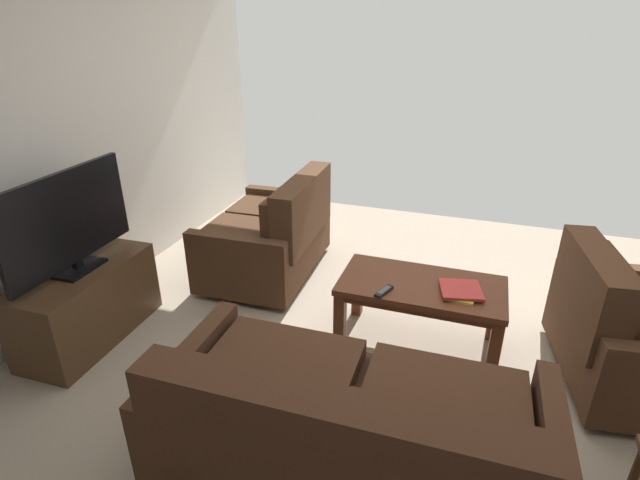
{
  "coord_description": "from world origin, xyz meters",
  "views": [
    {
      "loc": [
        -0.33,
        2.46,
        2.02
      ],
      "look_at": [
        0.51,
        0.01,
        0.82
      ],
      "focal_mm": 27.18,
      "sensor_mm": 36.0,
      "label": 1
    }
  ],
  "objects_px": {
    "tv_stand": "(87,304)",
    "flat_tv": "(67,221)",
    "coffee_table": "(421,293)",
    "book_stack": "(461,291)",
    "sofa_main": "(348,435)",
    "tv_remote": "(384,291)",
    "loveseat_near": "(273,234)",
    "armchair_side": "(636,334)"
  },
  "relations": [
    {
      "from": "coffee_table",
      "to": "tv_stand",
      "type": "xyz_separation_m",
      "value": [
        2.13,
        0.64,
        -0.13
      ]
    },
    {
      "from": "sofa_main",
      "to": "tv_remote",
      "type": "height_order",
      "value": "sofa_main"
    },
    {
      "from": "coffee_table",
      "to": "tv_stand",
      "type": "height_order",
      "value": "tv_stand"
    },
    {
      "from": "loveseat_near",
      "to": "flat_tv",
      "type": "bearing_deg",
      "value": 56.88
    },
    {
      "from": "tv_stand",
      "to": "book_stack",
      "type": "xyz_separation_m",
      "value": [
        -2.37,
        -0.59,
        0.23
      ]
    },
    {
      "from": "tv_stand",
      "to": "book_stack",
      "type": "distance_m",
      "value": 2.45
    },
    {
      "from": "flat_tv",
      "to": "book_stack",
      "type": "xyz_separation_m",
      "value": [
        -2.37,
        -0.59,
        -0.37
      ]
    },
    {
      "from": "tv_stand",
      "to": "tv_remote",
      "type": "xyz_separation_m",
      "value": [
        -1.92,
        -0.45,
        0.22
      ]
    },
    {
      "from": "armchair_side",
      "to": "loveseat_near",
      "type": "bearing_deg",
      "value": -12.77
    },
    {
      "from": "tv_stand",
      "to": "flat_tv",
      "type": "distance_m",
      "value": 0.6
    },
    {
      "from": "sofa_main",
      "to": "armchair_side",
      "type": "height_order",
      "value": "armchair_side"
    },
    {
      "from": "tv_stand",
      "to": "book_stack",
      "type": "bearing_deg",
      "value": -166.04
    },
    {
      "from": "sofa_main",
      "to": "flat_tv",
      "type": "xyz_separation_m",
      "value": [
        1.99,
        -0.59,
        0.51
      ]
    },
    {
      "from": "armchair_side",
      "to": "flat_tv",
      "type": "bearing_deg",
      "value": 11.22
    },
    {
      "from": "book_stack",
      "to": "tv_remote",
      "type": "height_order",
      "value": "book_stack"
    },
    {
      "from": "coffee_table",
      "to": "book_stack",
      "type": "distance_m",
      "value": 0.26
    },
    {
      "from": "sofa_main",
      "to": "book_stack",
      "type": "distance_m",
      "value": 1.25
    },
    {
      "from": "loveseat_near",
      "to": "book_stack",
      "type": "height_order",
      "value": "loveseat_near"
    },
    {
      "from": "coffee_table",
      "to": "book_stack",
      "type": "height_order",
      "value": "book_stack"
    },
    {
      "from": "loveseat_near",
      "to": "coffee_table",
      "type": "bearing_deg",
      "value": 155.26
    },
    {
      "from": "coffee_table",
      "to": "book_stack",
      "type": "relative_size",
      "value": 3.58
    },
    {
      "from": "book_stack",
      "to": "tv_remote",
      "type": "relative_size",
      "value": 1.76
    },
    {
      "from": "tv_remote",
      "to": "armchair_side",
      "type": "bearing_deg",
      "value": -171.28
    },
    {
      "from": "coffee_table",
      "to": "tv_remote",
      "type": "distance_m",
      "value": 0.3
    },
    {
      "from": "loveseat_near",
      "to": "sofa_main",
      "type": "bearing_deg",
      "value": 122.58
    },
    {
      "from": "tv_remote",
      "to": "tv_stand",
      "type": "bearing_deg",
      "value": 13.08
    },
    {
      "from": "armchair_side",
      "to": "tv_remote",
      "type": "bearing_deg",
      "value": 8.72
    },
    {
      "from": "loveseat_near",
      "to": "tv_remote",
      "type": "bearing_deg",
      "value": 144.18
    },
    {
      "from": "loveseat_near",
      "to": "book_stack",
      "type": "relative_size",
      "value": 4.18
    },
    {
      "from": "tv_remote",
      "to": "coffee_table",
      "type": "bearing_deg",
      "value": -136.81
    },
    {
      "from": "armchair_side",
      "to": "tv_remote",
      "type": "height_order",
      "value": "armchair_side"
    },
    {
      "from": "book_stack",
      "to": "armchair_side",
      "type": "bearing_deg",
      "value": -175.46
    },
    {
      "from": "loveseat_near",
      "to": "coffee_table",
      "type": "xyz_separation_m",
      "value": [
        -1.31,
        0.61,
        0.03
      ]
    },
    {
      "from": "loveseat_near",
      "to": "tv_remote",
      "type": "distance_m",
      "value": 1.37
    },
    {
      "from": "coffee_table",
      "to": "loveseat_near",
      "type": "bearing_deg",
      "value": -24.74
    },
    {
      "from": "coffee_table",
      "to": "tv_remote",
      "type": "bearing_deg",
      "value": 43.19
    },
    {
      "from": "loveseat_near",
      "to": "tv_stand",
      "type": "bearing_deg",
      "value": 56.87
    },
    {
      "from": "sofa_main",
      "to": "tv_remote",
      "type": "distance_m",
      "value": 1.05
    },
    {
      "from": "flat_tv",
      "to": "book_stack",
      "type": "relative_size",
      "value": 3.49
    },
    {
      "from": "loveseat_near",
      "to": "coffee_table",
      "type": "relative_size",
      "value": 1.17
    },
    {
      "from": "sofa_main",
      "to": "tv_stand",
      "type": "distance_m",
      "value": 2.08
    },
    {
      "from": "tv_stand",
      "to": "armchair_side",
      "type": "relative_size",
      "value": 0.9
    }
  ]
}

